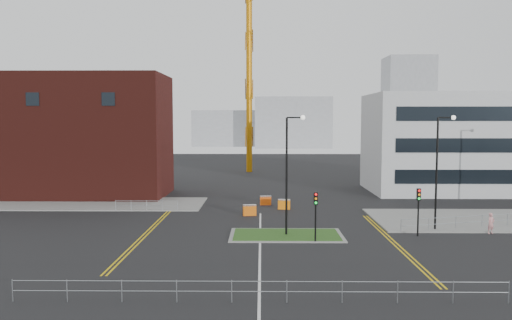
# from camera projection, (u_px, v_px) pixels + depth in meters

# --- Properties ---
(ground) EXTENTS (200.00, 200.00, 0.00)m
(ground) POSITION_uv_depth(u_px,v_px,m) (260.00, 266.00, 30.09)
(ground) COLOR black
(ground) RESTS_ON ground
(pavement_left) EXTENTS (28.00, 8.00, 0.12)m
(pavement_left) POSITION_uv_depth(u_px,v_px,m) (70.00, 204.00, 52.24)
(pavement_left) COLOR slate
(pavement_left) RESTS_ON ground
(pavement_right) EXTENTS (24.00, 10.00, 0.12)m
(pavement_right) POSITION_uv_depth(u_px,v_px,m) (510.00, 220.00, 43.79)
(pavement_right) COLOR slate
(pavement_right) RESTS_ON ground
(island_kerb) EXTENTS (8.60, 4.60, 0.08)m
(island_kerb) POSITION_uv_depth(u_px,v_px,m) (286.00, 235.00, 38.04)
(island_kerb) COLOR slate
(island_kerb) RESTS_ON ground
(grass_island) EXTENTS (8.00, 4.00, 0.12)m
(grass_island) POSITION_uv_depth(u_px,v_px,m) (286.00, 235.00, 38.04)
(grass_island) COLOR #204517
(grass_island) RESTS_ON ground
(brick_building) EXTENTS (24.20, 10.07, 14.24)m
(brick_building) POSITION_uv_depth(u_px,v_px,m) (63.00, 137.00, 57.71)
(brick_building) COLOR #471611
(brick_building) RESTS_ON ground
(office_block) EXTENTS (25.00, 12.20, 12.00)m
(office_block) POSITION_uv_depth(u_px,v_px,m) (472.00, 143.00, 61.19)
(office_block) COLOR #B4B7BA
(office_block) RESTS_ON ground
(tower_crane) EXTENTS (52.98, 3.87, 36.30)m
(tower_crane) POSITION_uv_depth(u_px,v_px,m) (285.00, 22.00, 83.17)
(tower_crane) COLOR #C2750B
(tower_crane) RESTS_ON ground
(streetlamp_island) EXTENTS (1.46, 0.36, 9.18)m
(streetlamp_island) POSITION_uv_depth(u_px,v_px,m) (290.00, 165.00, 37.61)
(streetlamp_island) COLOR black
(streetlamp_island) RESTS_ON ground
(streetlamp_right_near) EXTENTS (1.46, 0.36, 9.18)m
(streetlamp_right_near) POSITION_uv_depth(u_px,v_px,m) (440.00, 163.00, 39.46)
(streetlamp_right_near) COLOR black
(streetlamp_right_near) RESTS_ON ground
(traffic_light_island) EXTENTS (0.28, 0.33, 3.65)m
(traffic_light_island) POSITION_uv_depth(u_px,v_px,m) (316.00, 207.00, 35.80)
(traffic_light_island) COLOR black
(traffic_light_island) RESTS_ON ground
(traffic_light_right) EXTENTS (0.28, 0.33, 3.65)m
(traffic_light_right) POSITION_uv_depth(u_px,v_px,m) (419.00, 203.00, 37.70)
(traffic_light_right) COLOR black
(traffic_light_right) RESTS_ON ground
(railing_front) EXTENTS (24.05, 0.05, 1.10)m
(railing_front) POSITION_uv_depth(u_px,v_px,m) (259.00, 287.00, 24.05)
(railing_front) COLOR gray
(railing_front) RESTS_ON ground
(railing_left) EXTENTS (6.05, 0.05, 1.10)m
(railing_left) POSITION_uv_depth(u_px,v_px,m) (147.00, 204.00, 48.10)
(railing_left) COLOR gray
(railing_left) RESTS_ON ground
(railing_right) EXTENTS (19.05, 5.05, 1.10)m
(railing_right) POSITION_uv_depth(u_px,v_px,m) (508.00, 217.00, 41.26)
(railing_right) COLOR gray
(railing_right) RESTS_ON ground
(centre_line) EXTENTS (0.15, 30.00, 0.01)m
(centre_line) POSITION_uv_depth(u_px,v_px,m) (260.00, 257.00, 32.09)
(centre_line) COLOR silver
(centre_line) RESTS_ON ground
(yellow_left_a) EXTENTS (0.12, 24.00, 0.01)m
(yellow_left_a) POSITION_uv_depth(u_px,v_px,m) (149.00, 230.00, 40.16)
(yellow_left_a) COLOR gold
(yellow_left_a) RESTS_ON ground
(yellow_left_b) EXTENTS (0.12, 24.00, 0.01)m
(yellow_left_b) POSITION_uv_depth(u_px,v_px,m) (152.00, 230.00, 40.16)
(yellow_left_b) COLOR gold
(yellow_left_b) RESTS_ON ground
(yellow_right_a) EXTENTS (0.12, 20.00, 0.01)m
(yellow_right_a) POSITION_uv_depth(u_px,v_px,m) (392.00, 242.00, 35.96)
(yellow_right_a) COLOR gold
(yellow_right_a) RESTS_ON ground
(yellow_right_b) EXTENTS (0.12, 20.00, 0.01)m
(yellow_right_b) POSITION_uv_depth(u_px,v_px,m) (396.00, 242.00, 35.96)
(yellow_right_b) COLOR gold
(yellow_right_b) RESTS_ON ground
(skyline_a) EXTENTS (18.00, 12.00, 22.00)m
(skyline_a) POSITION_uv_depth(u_px,v_px,m) (128.00, 113.00, 149.27)
(skyline_a) COLOR gray
(skyline_a) RESTS_ON ground
(skyline_b) EXTENTS (24.00, 12.00, 16.00)m
(skyline_b) POSITION_uv_depth(u_px,v_px,m) (293.00, 123.00, 158.91)
(skyline_b) COLOR gray
(skyline_b) RESTS_ON ground
(skyline_c) EXTENTS (14.00, 12.00, 28.00)m
(skyline_c) POSITION_uv_depth(u_px,v_px,m) (408.00, 103.00, 153.05)
(skyline_c) COLOR gray
(skyline_c) RESTS_ON ground
(skyline_d) EXTENTS (30.00, 12.00, 12.00)m
(skyline_d) POSITION_uv_depth(u_px,v_px,m) (238.00, 128.00, 169.24)
(skyline_d) COLOR gray
(skyline_d) RESTS_ON ground
(pedestrian) EXTENTS (0.70, 0.58, 1.64)m
(pedestrian) POSITION_uv_depth(u_px,v_px,m) (491.00, 223.00, 38.65)
(pedestrian) COLOR pink
(pedestrian) RESTS_ON ground
(barrier_left) EXTENTS (1.27, 0.65, 1.02)m
(barrier_left) POSITION_uv_depth(u_px,v_px,m) (250.00, 210.00, 46.01)
(barrier_left) COLOR #E1610C
(barrier_left) RESTS_ON ground
(barrier_mid) EXTENTS (1.17, 0.51, 0.95)m
(barrier_mid) POSITION_uv_depth(u_px,v_px,m) (266.00, 200.00, 51.77)
(barrier_mid) COLOR #ED530D
(barrier_mid) RESTS_ON ground
(barrier_right) EXTENTS (1.23, 0.56, 0.99)m
(barrier_right) POSITION_uv_depth(u_px,v_px,m) (284.00, 204.00, 49.27)
(barrier_right) COLOR orange
(barrier_right) RESTS_ON ground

